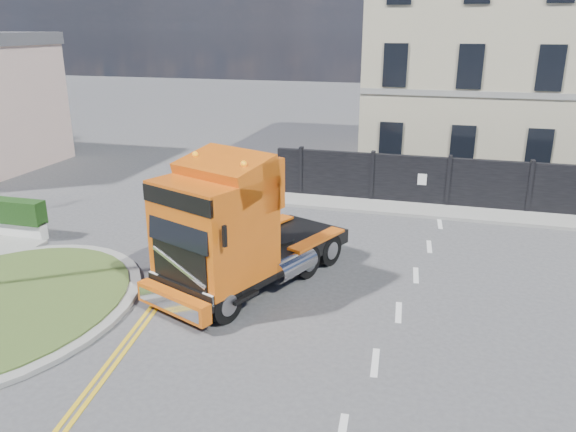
% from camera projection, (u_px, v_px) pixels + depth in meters
% --- Properties ---
extents(ground, '(120.00, 120.00, 0.00)m').
position_uv_depth(ground, '(290.00, 292.00, 15.29)').
color(ground, '#424244').
rests_on(ground, ground).
extents(hoarding_fence, '(18.80, 0.25, 2.00)m').
position_uv_depth(hoarding_fence, '(517.00, 187.00, 21.52)').
color(hoarding_fence, black).
rests_on(hoarding_fence, ground).
extents(georgian_building, '(12.30, 10.30, 12.80)m').
position_uv_depth(georgian_building, '(501.00, 50.00, 26.97)').
color(georgian_building, '#B1AB8D').
rests_on(georgian_building, ground).
extents(pavement_far, '(20.00, 1.60, 0.12)m').
position_uv_depth(pavement_far, '(500.00, 217.00, 21.14)').
color(pavement_far, gray).
rests_on(pavement_far, ground).
extents(truck, '(4.54, 6.64, 3.74)m').
position_uv_depth(truck, '(231.00, 234.00, 14.79)').
color(truck, black).
rests_on(truck, ground).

